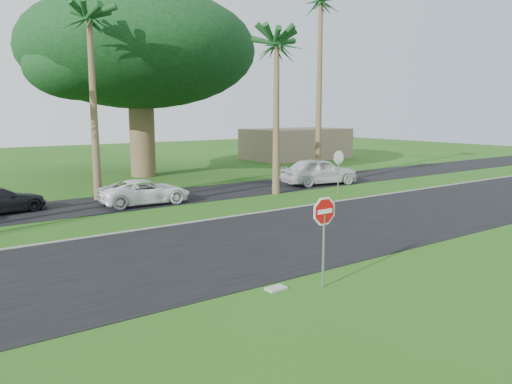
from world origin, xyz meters
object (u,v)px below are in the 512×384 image
at_px(car_minivan, 145,192).
at_px(car_pickup, 319,171).
at_px(stop_sign_near, 324,223).
at_px(stop_sign_far, 339,163).

xyz_separation_m(car_minivan, car_pickup, (11.98, -0.05, 0.23)).
bearing_deg(car_pickup, stop_sign_near, 147.82).
relative_size(car_minivan, car_pickup, 0.90).
distance_m(stop_sign_near, stop_sign_far, 15.91).
bearing_deg(car_minivan, stop_sign_far, -104.14).
bearing_deg(stop_sign_far, car_minivan, -17.48).
height_order(stop_sign_near, car_minivan, stop_sign_near).
xyz_separation_m(stop_sign_near, car_minivan, (1.04, 14.29, -1.14)).
xyz_separation_m(stop_sign_far, car_pickup, (1.52, 3.24, -0.91)).
bearing_deg(car_minivan, car_pickup, -86.92).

